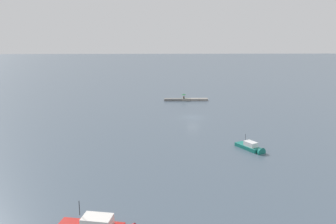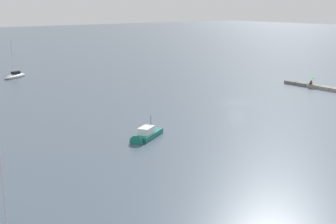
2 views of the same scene
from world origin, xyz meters
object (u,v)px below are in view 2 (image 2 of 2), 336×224
object	(u,v)px
person_seated_brown_left	(311,83)
sailboat_grey_outer	(15,76)
motorboat_teal_mid	(145,136)
umbrella_open_green	(312,78)

from	to	relation	value
person_seated_brown_left	sailboat_grey_outer	xyz separation A→B (m)	(43.17, 39.10, -0.53)
motorboat_teal_mid	sailboat_grey_outer	bearing A→B (deg)	-32.26
umbrella_open_green	sailboat_grey_outer	size ratio (longest dim) A/B	0.17
person_seated_brown_left	umbrella_open_green	world-z (taller)	umbrella_open_green
umbrella_open_green	sailboat_grey_outer	xyz separation A→B (m)	(43.16, 39.20, -1.39)
person_seated_brown_left	motorboat_teal_mid	bearing A→B (deg)	93.15
umbrella_open_green	sailboat_grey_outer	bearing A→B (deg)	42.25
umbrella_open_green	motorboat_teal_mid	distance (m)	42.47
person_seated_brown_left	sailboat_grey_outer	bearing A→B (deg)	34.72
person_seated_brown_left	sailboat_grey_outer	world-z (taller)	sailboat_grey_outer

